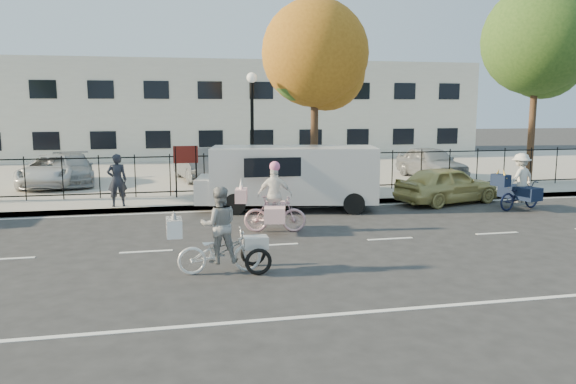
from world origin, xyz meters
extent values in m
plane|color=#333334|center=(0.00, 0.00, 0.00)|extent=(120.00, 120.00, 0.00)
cube|color=#A8A399|center=(0.00, 5.05, 0.07)|extent=(60.00, 0.10, 0.15)
cube|color=#A8A399|center=(0.00, 6.10, 0.07)|extent=(60.00, 2.20, 0.15)
cube|color=#A8A399|center=(0.00, 15.00, 0.07)|extent=(60.00, 15.60, 0.15)
cube|color=silver|center=(0.00, 25.00, 3.00)|extent=(34.00, 10.00, 6.00)
cylinder|color=black|center=(0.50, 6.80, 2.15)|extent=(0.12, 0.12, 4.00)
sphere|color=white|center=(0.50, 6.80, 4.30)|extent=(0.36, 0.36, 0.36)
cylinder|color=black|center=(-2.20, 6.80, 1.05)|extent=(0.06, 0.06, 1.80)
cylinder|color=black|center=(-1.50, 6.80, 1.05)|extent=(0.06, 0.06, 1.80)
cube|color=#59140F|center=(-1.85, 6.80, 1.65)|extent=(0.85, 0.04, 0.60)
imported|color=white|center=(-1.48, -1.99, 0.44)|extent=(1.69, 0.62, 0.88)
imported|color=white|center=(-1.48, -1.99, 0.99)|extent=(0.76, 0.60, 1.54)
cube|color=silver|center=(-2.36, -2.01, 0.98)|extent=(0.30, 0.54, 0.35)
cone|color=silver|center=(-2.36, -1.89, 1.21)|extent=(0.14, 0.14, 0.18)
cone|color=silver|center=(-2.36, -2.13, 1.21)|extent=(0.14, 0.14, 0.18)
torus|color=black|center=(-0.74, -2.32, 0.27)|extent=(0.55, 0.09, 0.55)
torus|color=black|center=(-0.74, -1.64, 0.27)|extent=(0.55, 0.09, 0.55)
cube|color=white|center=(-0.74, -1.98, 0.59)|extent=(0.50, 0.35, 0.24)
imported|color=#DBA6B1|center=(0.29, 1.38, 0.49)|extent=(1.71, 0.79, 0.99)
imported|color=white|center=(0.29, 1.38, 1.00)|extent=(0.97, 0.56, 1.56)
cube|color=beige|center=(-0.58, 1.56, 0.99)|extent=(0.40, 0.59, 0.36)
cone|color=silver|center=(-0.58, 1.56, 1.31)|extent=(0.12, 0.12, 0.32)
cube|color=beige|center=(0.29, 1.38, 0.54)|extent=(0.79, 1.37, 0.40)
sphere|color=pink|center=(0.29, 1.38, 1.76)|extent=(0.28, 0.28, 0.28)
imported|color=black|center=(8.64, 2.95, 0.46)|extent=(1.85, 1.09, 0.92)
imported|color=silver|center=(8.64, 2.95, 1.03)|extent=(1.17, 0.87, 1.61)
cube|color=black|center=(7.76, 2.69, 1.02)|extent=(0.45, 0.63, 0.37)
cone|color=gold|center=(7.76, 2.87, 1.22)|extent=(0.12, 0.24, 0.33)
cone|color=gold|center=(7.76, 2.51, 1.22)|extent=(0.12, 0.24, 0.33)
cube|color=black|center=(8.64, 2.95, 0.56)|extent=(0.92, 1.43, 0.41)
cube|color=silver|center=(1.50, 4.50, 1.16)|extent=(5.49, 2.88, 1.74)
cube|color=silver|center=(-1.36, 4.50, 0.68)|extent=(0.83, 1.94, 0.77)
cylinder|color=black|center=(-0.34, 3.65, 0.34)|extent=(0.71, 0.37, 0.68)
cylinder|color=black|center=(-0.34, 5.35, 0.34)|extent=(0.71, 0.37, 0.68)
cylinder|color=black|center=(3.33, 3.65, 0.34)|extent=(0.71, 0.37, 0.68)
cylinder|color=black|center=(3.33, 5.35, 0.34)|extent=(0.71, 0.37, 0.68)
imported|color=tan|center=(6.90, 4.50, 0.65)|extent=(4.07, 2.53, 1.29)
imported|color=black|center=(-4.06, 5.40, 0.99)|extent=(0.68, 0.51, 1.68)
imported|color=#929598|center=(-6.36, 11.14, 0.76)|extent=(2.34, 4.44, 1.23)
imported|color=silver|center=(-7.05, 10.78, 0.76)|extent=(2.06, 4.43, 1.23)
imported|color=#4E5256|center=(-1.20, 11.30, 0.84)|extent=(2.12, 4.34, 1.37)
imported|color=#95989B|center=(8.90, 9.79, 0.85)|extent=(1.99, 4.23, 1.40)
cylinder|color=#442D1D|center=(2.91, 7.30, 2.29)|extent=(0.28, 0.28, 4.57)
sphere|color=#9F6219|center=(2.91, 7.30, 5.23)|extent=(3.92, 3.92, 3.92)
sphere|color=#9F6219|center=(3.41, 7.50, 4.57)|extent=(2.88, 2.88, 2.88)
cylinder|color=#442D1D|center=(12.49, 7.97, 2.62)|extent=(0.28, 0.28, 5.25)
sphere|color=#385B1E|center=(12.49, 7.97, 6.00)|extent=(4.50, 4.50, 4.50)
sphere|color=#385B1E|center=(12.99, 8.17, 5.25)|extent=(3.30, 3.30, 3.30)
camera|label=1|loc=(-2.41, -13.00, 3.35)|focal=35.00mm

